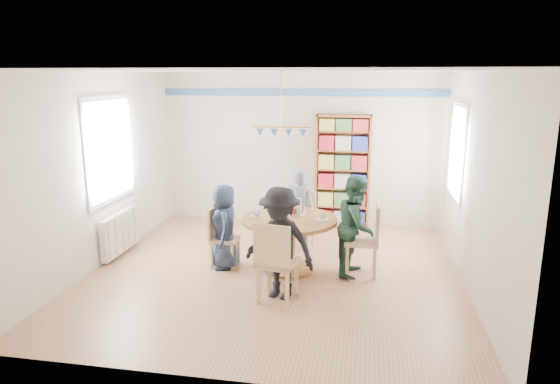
% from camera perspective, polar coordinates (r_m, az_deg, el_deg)
% --- Properties ---
extents(ground, '(5.00, 5.00, 0.00)m').
position_cam_1_polar(ground, '(6.92, -0.59, -9.24)').
color(ground, tan).
extents(room_shell, '(5.00, 5.00, 5.00)m').
position_cam_1_polar(room_shell, '(7.37, -1.36, 5.44)').
color(room_shell, white).
rests_on(room_shell, ground).
extents(radiator, '(0.12, 1.00, 0.60)m').
position_cam_1_polar(radiator, '(7.85, -17.82, -4.43)').
color(radiator, silver).
rests_on(radiator, ground).
extents(dining_table, '(1.30, 1.30, 0.75)m').
position_cam_1_polar(dining_table, '(6.84, 1.10, -4.55)').
color(dining_table, brown).
rests_on(dining_table, ground).
extents(chair_left, '(0.38, 0.38, 0.84)m').
position_cam_1_polar(chair_left, '(7.08, -6.88, -4.82)').
color(chair_left, tan).
rests_on(chair_left, ground).
extents(chair_right, '(0.44, 0.44, 1.00)m').
position_cam_1_polar(chair_right, '(6.79, 10.04, -4.97)').
color(chair_right, tan).
rests_on(chair_right, ground).
extents(chair_far, '(0.44, 0.44, 0.88)m').
position_cam_1_polar(chair_far, '(7.80, 2.53, -2.88)').
color(chair_far, tan).
rests_on(chair_far, ground).
extents(chair_near, '(0.51, 0.51, 1.00)m').
position_cam_1_polar(chair_near, '(5.88, -0.55, -7.67)').
color(chair_near, tan).
rests_on(chair_near, ground).
extents(person_left, '(0.56, 0.68, 1.19)m').
position_cam_1_polar(person_left, '(6.99, -6.39, -3.93)').
color(person_left, '#1A2539').
rests_on(person_left, ground).
extents(person_right, '(0.62, 0.74, 1.36)m').
position_cam_1_polar(person_right, '(6.77, 8.72, -3.84)').
color(person_right, '#1B372A').
rests_on(person_right, ground).
extents(person_far, '(0.47, 0.31, 1.28)m').
position_cam_1_polar(person_far, '(7.64, 2.26, -2.03)').
color(person_far, gray).
rests_on(person_far, ground).
extents(person_near, '(1.00, 0.75, 1.38)m').
position_cam_1_polar(person_near, '(5.98, -0.01, -5.90)').
color(person_near, black).
rests_on(person_near, ground).
extents(bookshelf, '(0.95, 0.28, 1.99)m').
position_cam_1_polar(bookshelf, '(8.80, 7.17, 2.19)').
color(bookshelf, brown).
rests_on(bookshelf, ground).
extents(tableware, '(1.08, 1.08, 0.28)m').
position_cam_1_polar(tableware, '(6.80, 0.95, -2.43)').
color(tableware, white).
rests_on(tableware, dining_table).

